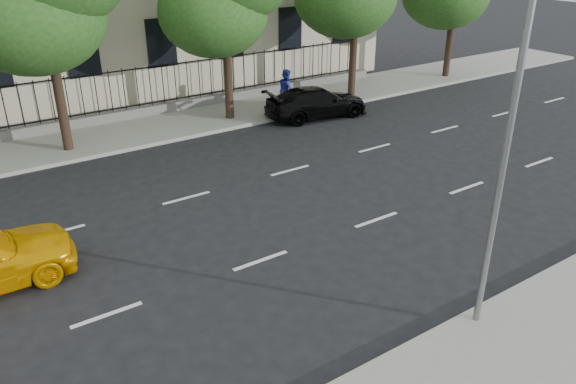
# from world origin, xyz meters

# --- Properties ---
(ground) EXTENTS (120.00, 120.00, 0.00)m
(ground) POSITION_xyz_m (0.00, 0.00, 0.00)
(ground) COLOR black
(ground) RESTS_ON ground
(far_sidewalk) EXTENTS (60.00, 4.00, 0.15)m
(far_sidewalk) POSITION_xyz_m (0.00, 14.00, 0.07)
(far_sidewalk) COLOR gray
(far_sidewalk) RESTS_ON ground
(lane_markings) EXTENTS (49.60, 4.62, 0.01)m
(lane_markings) POSITION_xyz_m (0.00, 4.75, 0.01)
(lane_markings) COLOR silver
(lane_markings) RESTS_ON ground
(iron_fence) EXTENTS (30.00, 0.50, 2.20)m
(iron_fence) POSITION_xyz_m (0.00, 15.70, 0.65)
(iron_fence) COLOR slate
(iron_fence) RESTS_ON far_sidewalk
(street_light) EXTENTS (0.25, 3.32, 8.05)m
(street_light) POSITION_xyz_m (2.50, -1.77, 5.15)
(street_light) COLOR slate
(street_light) RESTS_ON near_sidewalk
(black_sedan) EXTENTS (4.98, 2.57, 1.38)m
(black_sedan) POSITION_xyz_m (8.50, 11.46, 0.69)
(black_sedan) COLOR black
(black_sedan) RESTS_ON ground
(pedestrian_far) EXTENTS (0.99, 1.10, 1.85)m
(pedestrian_far) POSITION_xyz_m (7.82, 12.87, 1.08)
(pedestrian_far) COLOR navy
(pedestrian_far) RESTS_ON far_sidewalk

